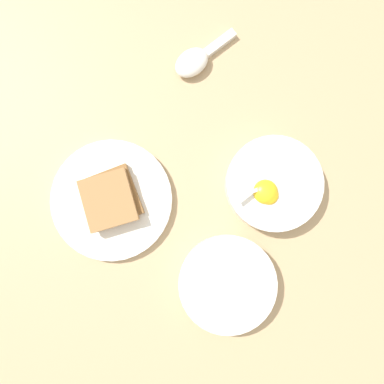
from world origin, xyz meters
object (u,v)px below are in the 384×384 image
Objects in this scene: toast_sandwich at (110,199)px; soup_spoon at (195,60)px; egg_bowl at (273,184)px; congee_bowl at (227,283)px; toast_plate at (112,200)px.

toast_sandwich is 0.31m from soup_spoon.
egg_bowl is 0.20m from congee_bowl.
congee_bowl is (-0.13, 0.23, -0.01)m from toast_sandwich.
congee_bowl is (0.13, 0.41, 0.01)m from soup_spoon.
congee_bowl is (-0.13, 0.23, 0.01)m from toast_plate.
toast_sandwich is (-0.00, 0.00, 0.03)m from toast_plate.
egg_bowl reaches higher than toast_plate.
toast_sandwich reaches higher than congee_bowl.
toast_plate is (0.29, -0.10, -0.01)m from egg_bowl.
egg_bowl is at bearing 160.65° from toast_plate.
toast_sandwich is (0.29, -0.10, 0.01)m from egg_bowl.
toast_plate is at bearing -60.17° from congee_bowl.
toast_plate is 0.31m from soup_spoon.
soup_spoon is (-0.26, -0.18, -0.02)m from toast_sandwich.
congee_bowl is at bearing 73.09° from soup_spoon.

